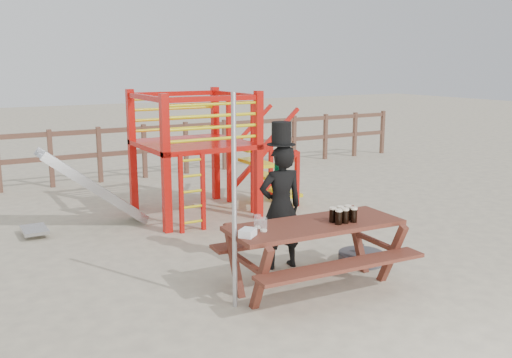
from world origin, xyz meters
TOP-DOWN VIEW (x-y plane):
  - ground at (0.00, 0.00)m, footprint 60.00×60.00m
  - back_fence at (0.00, 7.00)m, footprint 15.09×0.09m
  - playground_fort at (0.12, 3.58)m, footprint 4.71×1.84m
  - picnic_table at (0.04, -0.11)m, footprint 2.07×1.48m
  - man_with_hat at (0.08, 0.68)m, footprint 0.61×0.44m
  - metal_pole at (-0.97, -0.10)m, footprint 0.05×0.05m
  - parasol_base at (1.07, 0.28)m, footprint 0.59×0.59m
  - paper_bag at (-0.85, -0.16)m, footprint 0.23×0.22m
  - stout_pints at (0.34, -0.23)m, footprint 0.28×0.20m
  - empty_glasses at (-0.62, -0.02)m, footprint 0.08×0.21m

SIDE VIEW (x-z plane):
  - ground at x=0.00m, z-range 0.00..0.00m
  - parasol_base at x=1.07m, z-range -0.06..0.19m
  - picnic_table at x=0.04m, z-range 0.10..0.88m
  - back_fence at x=0.00m, z-range 0.14..1.34m
  - paper_bag at x=-0.85m, z-range 0.78..0.86m
  - man_with_hat at x=0.08m, z-range -0.10..1.75m
  - empty_glasses at x=-0.62m, z-range 0.77..0.92m
  - stout_pints at x=0.34m, z-range 0.78..0.95m
  - playground_fort at x=0.12m, z-range 0.02..2.12m
  - metal_pole at x=-0.97m, z-range 0.00..2.26m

